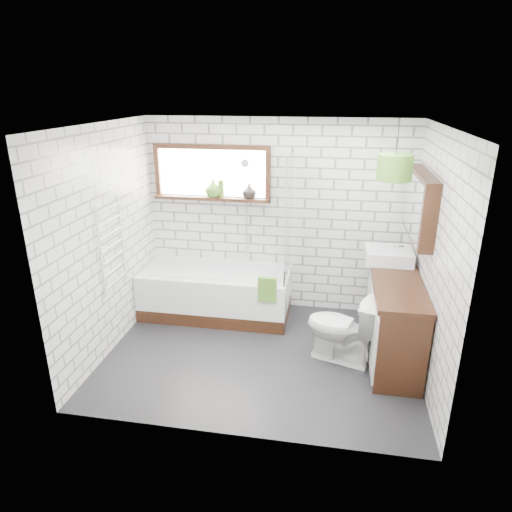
% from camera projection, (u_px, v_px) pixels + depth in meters
% --- Properties ---
extents(floor, '(3.40, 2.60, 0.01)m').
position_uv_depth(floor, '(260.00, 354.00, 5.16)').
color(floor, black).
rests_on(floor, ground).
extents(ceiling, '(3.40, 2.60, 0.01)m').
position_uv_depth(ceiling, '(261.00, 125.00, 4.28)').
color(ceiling, white).
rests_on(ceiling, ground).
extents(wall_back, '(3.40, 0.01, 2.50)m').
position_uv_depth(wall_back, '(277.00, 217.00, 5.92)').
color(wall_back, white).
rests_on(wall_back, ground).
extents(wall_front, '(3.40, 0.01, 2.50)m').
position_uv_depth(wall_front, '(233.00, 306.00, 3.51)').
color(wall_front, white).
rests_on(wall_front, ground).
extents(wall_left, '(0.01, 2.60, 2.50)m').
position_uv_depth(wall_left, '(108.00, 241.00, 5.00)').
color(wall_left, white).
rests_on(wall_left, ground).
extents(wall_right, '(0.01, 2.60, 2.50)m').
position_uv_depth(wall_right, '(433.00, 260.00, 4.44)').
color(wall_right, white).
rests_on(wall_right, ground).
extents(window, '(1.52, 0.16, 0.68)m').
position_uv_depth(window, '(212.00, 173.00, 5.83)').
color(window, black).
rests_on(window, wall_back).
extents(towel_radiator, '(0.06, 0.52, 1.00)m').
position_uv_depth(towel_radiator, '(112.00, 246.00, 5.01)').
color(towel_radiator, white).
rests_on(towel_radiator, wall_left).
extents(mirror_cabinet, '(0.16, 1.20, 0.70)m').
position_uv_depth(mirror_cabinet, '(419.00, 205.00, 4.87)').
color(mirror_cabinet, black).
rests_on(mirror_cabinet, wall_right).
extents(shower_riser, '(0.02, 0.02, 1.30)m').
position_uv_depth(shower_riser, '(246.00, 209.00, 5.91)').
color(shower_riser, silver).
rests_on(shower_riser, wall_back).
extents(bathtub, '(1.90, 0.84, 0.62)m').
position_uv_depth(bathtub, '(216.00, 292.00, 5.98)').
color(bathtub, white).
rests_on(bathtub, floor).
extents(shower_screen, '(0.02, 0.72, 1.50)m').
position_uv_depth(shower_screen, '(289.00, 218.00, 5.46)').
color(shower_screen, white).
rests_on(shower_screen, bathtub).
extents(towel_green, '(0.22, 0.06, 0.30)m').
position_uv_depth(towel_green, '(267.00, 289.00, 5.37)').
color(towel_green, '#4B7D25').
rests_on(towel_green, bathtub).
extents(towel_beige, '(0.19, 0.05, 0.24)m').
position_uv_depth(towel_beige, '(269.00, 290.00, 5.37)').
color(towel_beige, '#C0B385').
rests_on(towel_beige, bathtub).
extents(vanity, '(0.52, 1.61, 0.92)m').
position_uv_depth(vanity, '(394.00, 317.00, 5.02)').
color(vanity, black).
rests_on(vanity, floor).
extents(basin, '(0.52, 0.46, 0.15)m').
position_uv_depth(basin, '(389.00, 255.00, 5.31)').
color(basin, white).
rests_on(basin, vanity).
extents(tap, '(0.04, 0.04, 0.15)m').
position_uv_depth(tap, '(403.00, 252.00, 5.26)').
color(tap, silver).
rests_on(tap, vanity).
extents(toilet, '(0.65, 0.87, 0.79)m').
position_uv_depth(toilet, '(342.00, 328.00, 4.93)').
color(toilet, white).
rests_on(toilet, floor).
extents(vase_olive, '(0.24, 0.24, 0.22)m').
position_uv_depth(vase_olive, '(213.00, 190.00, 5.87)').
color(vase_olive, '#518328').
rests_on(vase_olive, window).
extents(vase_dark, '(0.18, 0.18, 0.19)m').
position_uv_depth(vase_dark, '(249.00, 193.00, 5.80)').
color(vase_dark, black).
rests_on(vase_dark, window).
extents(bottle, '(0.09, 0.09, 0.22)m').
position_uv_depth(bottle, '(221.00, 190.00, 5.85)').
color(bottle, '#518328').
rests_on(bottle, window).
extents(pendant, '(0.34, 0.34, 0.25)m').
position_uv_depth(pendant, '(395.00, 167.00, 4.44)').
color(pendant, '#4B7D25').
rests_on(pendant, ceiling).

